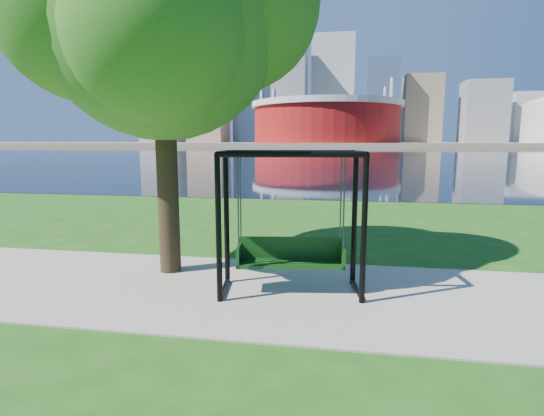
# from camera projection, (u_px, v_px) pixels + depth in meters

# --- Properties ---
(ground) EXTENTS (900.00, 900.00, 0.00)m
(ground) POSITION_uv_depth(u_px,v_px,m) (282.00, 284.00, 8.23)
(ground) COLOR #1E5114
(ground) RESTS_ON ground
(path) EXTENTS (120.00, 4.00, 0.03)m
(path) POSITION_uv_depth(u_px,v_px,m) (278.00, 292.00, 7.74)
(path) COLOR #9E937F
(path) RESTS_ON ground
(river) EXTENTS (900.00, 180.00, 0.02)m
(river) POSITION_uv_depth(u_px,v_px,m) (341.00, 152.00, 107.51)
(river) COLOR black
(river) RESTS_ON ground
(far_bank) EXTENTS (900.00, 228.00, 2.00)m
(far_bank) POSITION_uv_depth(u_px,v_px,m) (344.00, 144.00, 305.93)
(far_bank) COLOR #937F60
(far_bank) RESTS_ON ground
(stadium) EXTENTS (83.00, 83.00, 32.00)m
(stadium) POSITION_uv_depth(u_px,v_px,m) (326.00, 121.00, 236.45)
(stadium) COLOR maroon
(stadium) RESTS_ON far_bank
(skyline) EXTENTS (392.00, 66.00, 96.50)m
(skyline) POSITION_uv_depth(u_px,v_px,m) (340.00, 96.00, 314.26)
(skyline) COLOR gray
(skyline) RESTS_ON far_bank
(swing) EXTENTS (2.65, 1.44, 2.59)m
(swing) POSITION_uv_depth(u_px,v_px,m) (291.00, 226.00, 7.58)
(swing) COLOR black
(swing) RESTS_ON ground
(park_tree) EXTENTS (6.09, 5.50, 7.56)m
(park_tree) POSITION_uv_depth(u_px,v_px,m) (160.00, 11.00, 8.26)
(park_tree) COLOR black
(park_tree) RESTS_ON ground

